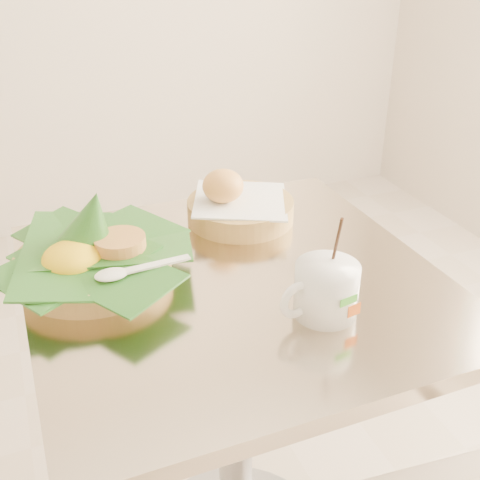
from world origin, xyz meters
name	(u,v)px	position (x,y,z in m)	size (l,w,h in m)	color
cafe_table	(235,376)	(0.19, -0.05, 0.53)	(0.70, 0.70, 0.75)	gray
rice_basket	(93,253)	(-0.03, 0.05, 0.79)	(0.33, 0.33, 0.17)	tan
bread_basket	(238,206)	(0.28, 0.16, 0.78)	(0.24, 0.24, 0.11)	tan
coffee_mug	(325,289)	(0.29, -0.20, 0.80)	(0.14, 0.10, 0.17)	white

